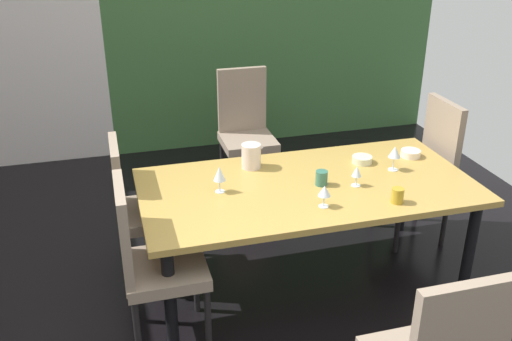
{
  "coord_description": "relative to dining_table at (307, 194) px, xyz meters",
  "views": [
    {
      "loc": [
        -0.59,
        -2.45,
        2.28
      ],
      "look_at": [
        0.22,
        0.51,
        0.85
      ],
      "focal_mm": 40.0,
      "sensor_mm": 36.0,
      "label": 1
    }
  ],
  "objects": [
    {
      "name": "garden_window_panel",
      "position": [
        0.58,
        2.54,
        0.73
      ],
      "size": [
        3.39,
        0.1,
        2.75
      ],
      "primitive_type": "cube",
      "color": "#3B6636",
      "rests_on": "ground_plane"
    },
    {
      "name": "serving_bowl_west",
      "position": [
        0.83,
        0.21,
        0.09
      ],
      "size": [
        0.13,
        0.13,
        0.05
      ],
      "primitive_type": "cylinder",
      "color": "#F5E4D0",
      "rests_on": "dining_table"
    },
    {
      "name": "dining_table",
      "position": [
        0.0,
        0.0,
        0.0
      ],
      "size": [
        2.07,
        1.04,
        0.71
      ],
      "color": "#B69044",
      "rests_on": "ground_plane"
    },
    {
      "name": "chair_head_far",
      "position": [
        -0.03,
        1.44,
        -0.07
      ],
      "size": [
        0.44,
        0.44,
        1.05
      ],
      "rotation": [
        0.0,
        0.0,
        3.14
      ],
      "color": "gray",
      "rests_on": "ground_plane"
    },
    {
      "name": "cup_east",
      "position": [
        0.08,
        -0.03,
        0.11
      ],
      "size": [
        0.07,
        0.07,
        0.09
      ],
      "primitive_type": "cylinder",
      "color": "#356B59",
      "rests_on": "dining_table"
    },
    {
      "name": "pitcher_south",
      "position": [
        -0.27,
        0.33,
        0.15
      ],
      "size": [
        0.14,
        0.13,
        0.16
      ],
      "color": "beige",
      "rests_on": "dining_table"
    },
    {
      "name": "serving_bowl_left",
      "position": [
        0.46,
        0.21,
        0.09
      ],
      "size": [
        0.13,
        0.13,
        0.05
      ],
      "primitive_type": "cylinder",
      "color": "beige",
      "rests_on": "dining_table"
    },
    {
      "name": "wine_glass_corner",
      "position": [
        -0.01,
        -0.3,
        0.16
      ],
      "size": [
        0.07,
        0.07,
        0.13
      ],
      "color": "silver",
      "rests_on": "dining_table"
    },
    {
      "name": "chair_right_far",
      "position": [
        1.03,
        0.33,
        -0.07
      ],
      "size": [
        0.44,
        0.44,
        1.05
      ],
      "rotation": [
        0.0,
        0.0,
        1.57
      ],
      "color": "gray",
      "rests_on": "ground_plane"
    },
    {
      "name": "wine_glass_center",
      "position": [
        0.61,
        0.05,
        0.19
      ],
      "size": [
        0.08,
        0.08,
        0.16
      ],
      "color": "silver",
      "rests_on": "dining_table"
    },
    {
      "name": "chair_left_far",
      "position": [
        -1.02,
        0.33,
        -0.1
      ],
      "size": [
        0.44,
        0.44,
        0.98
      ],
      "rotation": [
        0.0,
        0.0,
        -1.57
      ],
      "color": "gray",
      "rests_on": "ground_plane"
    },
    {
      "name": "wine_glass_north",
      "position": [
        0.28,
        -0.1,
        0.16
      ],
      "size": [
        0.06,
        0.06,
        0.13
      ],
      "color": "silver",
      "rests_on": "dining_table"
    },
    {
      "name": "chair_left_near",
      "position": [
        -1.02,
        -0.33,
        -0.09
      ],
      "size": [
        0.44,
        0.44,
        1.0
      ],
      "rotation": [
        0.0,
        0.0,
        -1.57
      ],
      "color": "gray",
      "rests_on": "ground_plane"
    },
    {
      "name": "wine_glass_near_shelf",
      "position": [
        -0.55,
        0.04,
        0.18
      ],
      "size": [
        0.07,
        0.07,
        0.17
      ],
      "color": "silver",
      "rests_on": "dining_table"
    },
    {
      "name": "cup_front",
      "position": [
        0.42,
        -0.37,
        0.11
      ],
      "size": [
        0.07,
        0.07,
        0.09
      ],
      "primitive_type": "cylinder",
      "color": "#B59126",
      "rests_on": "dining_table"
    }
  ]
}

